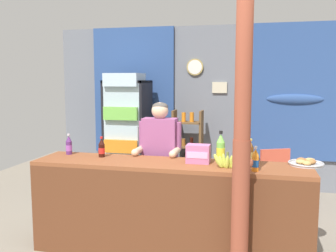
# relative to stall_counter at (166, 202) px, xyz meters

# --- Properties ---
(ground_plane) EXTENTS (8.10, 8.10, 0.00)m
(ground_plane) POSITION_rel_stall_counter_xyz_m (0.04, 0.83, -0.58)
(ground_plane) COLOR gray
(back_wall_curtained) EXTENTS (5.15, 0.22, 2.65)m
(back_wall_curtained) POSITION_rel_stall_counter_xyz_m (0.06, 2.74, 0.78)
(back_wall_curtained) COLOR slate
(back_wall_curtained) RESTS_ON ground
(stall_counter) EXTENTS (2.78, 0.57, 0.95)m
(stall_counter) POSITION_rel_stall_counter_xyz_m (0.00, 0.00, 0.00)
(stall_counter) COLOR brown
(stall_counter) RESTS_ON ground
(timber_post) EXTENTS (0.18, 0.15, 2.55)m
(timber_post) POSITION_rel_stall_counter_xyz_m (0.73, -0.30, 0.64)
(timber_post) COLOR brown
(timber_post) RESTS_ON ground
(drink_fridge) EXTENTS (0.66, 0.68, 1.88)m
(drink_fridge) POSITION_rel_stall_counter_xyz_m (-1.16, 2.15, 0.44)
(drink_fridge) COLOR black
(drink_fridge) RESTS_ON ground
(bottle_shelf_rack) EXTENTS (0.48, 0.28, 1.29)m
(bottle_shelf_rack) POSITION_rel_stall_counter_xyz_m (-0.22, 2.38, 0.09)
(bottle_shelf_rack) COLOR brown
(bottle_shelf_rack) RESTS_ON ground
(plastic_lawn_chair) EXTENTS (0.59, 0.59, 0.86)m
(plastic_lawn_chair) POSITION_rel_stall_counter_xyz_m (1.05, 1.75, -0.09)
(plastic_lawn_chair) COLOR #E5563D
(plastic_lawn_chair) RESTS_ON ground
(shopkeeper) EXTENTS (0.50, 0.42, 1.53)m
(shopkeeper) POSITION_rel_stall_counter_xyz_m (-0.22, 0.60, 0.38)
(shopkeeper) COLOR #28282D
(shopkeeper) RESTS_ON ground
(soda_bottle_lime_soda) EXTENTS (0.09, 0.09, 0.32)m
(soda_bottle_lime_soda) POSITION_rel_stall_counter_xyz_m (0.50, 0.28, 0.50)
(soda_bottle_lime_soda) COLOR #75C64C
(soda_bottle_lime_soda) RESTS_ON stall_counter
(soda_bottle_grape_soda) EXTENTS (0.07, 0.07, 0.23)m
(soda_bottle_grape_soda) POSITION_rel_stall_counter_xyz_m (-1.18, 0.26, 0.47)
(soda_bottle_grape_soda) COLOR #56286B
(soda_bottle_grape_soda) RESTS_ON stall_counter
(soda_bottle_iced_tea) EXTENTS (0.07, 0.07, 0.24)m
(soda_bottle_iced_tea) POSITION_rel_stall_counter_xyz_m (0.80, 0.31, 0.47)
(soda_bottle_iced_tea) COLOR brown
(soda_bottle_iced_tea) RESTS_ON stall_counter
(soda_bottle_orange_soda) EXTENTS (0.06, 0.06, 0.23)m
(soda_bottle_orange_soda) POSITION_rel_stall_counter_xyz_m (0.85, -0.06, 0.47)
(soda_bottle_orange_soda) COLOR orange
(soda_bottle_orange_soda) RESTS_ON stall_counter
(soda_bottle_cola) EXTENTS (0.07, 0.07, 0.22)m
(soda_bottle_cola) POSITION_rel_stall_counter_xyz_m (-0.77, 0.21, 0.46)
(soda_bottle_cola) COLOR black
(soda_bottle_cola) RESTS_ON stall_counter
(snack_box_wafer) EXTENTS (0.23, 0.15, 0.18)m
(snack_box_wafer) POSITION_rel_stall_counter_xyz_m (0.29, 0.16, 0.46)
(snack_box_wafer) COLOR #B76699
(snack_box_wafer) RESTS_ON stall_counter
(pastry_tray) EXTENTS (0.34, 0.34, 0.07)m
(pastry_tray) POSITION_rel_stall_counter_xyz_m (1.33, 0.31, 0.40)
(pastry_tray) COLOR #BCBCC1
(pastry_tray) RESTS_ON stall_counter
(banana_bunch) EXTENTS (0.28, 0.06, 0.16)m
(banana_bunch) POSITION_rel_stall_counter_xyz_m (0.58, 0.00, 0.43)
(banana_bunch) COLOR #B7C647
(banana_bunch) RESTS_ON stall_counter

